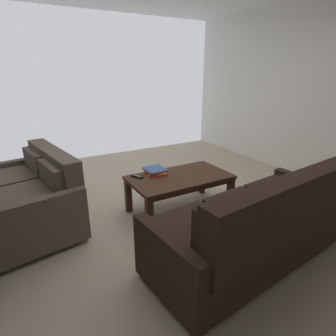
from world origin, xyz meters
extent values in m
cube|color=#B7A88E|center=(0.00, 0.00, 0.00)|extent=(5.10, 5.63, 0.01)
cube|color=white|center=(-2.55, 0.00, 1.33)|extent=(0.12, 5.63, 2.65)
cylinder|color=black|center=(-0.91, 0.69, 0.03)|extent=(0.05, 0.05, 0.06)
cylinder|color=black|center=(0.64, 0.83, 0.03)|extent=(0.05, 0.05, 0.06)
cylinder|color=black|center=(-0.97, 1.34, 0.03)|extent=(0.05, 0.05, 0.06)
cylinder|color=black|center=(0.58, 1.49, 0.03)|extent=(0.05, 0.05, 0.06)
cube|color=black|center=(-0.17, 1.09, 0.25)|extent=(1.79, 0.94, 0.37)
cube|color=black|center=(-0.74, 1.01, 0.48)|extent=(0.60, 0.73, 0.10)
cube|color=black|center=(-0.16, 1.07, 0.48)|extent=(0.60, 0.73, 0.10)
cube|color=black|center=(0.41, 1.12, 0.48)|extent=(0.60, 0.73, 0.10)
cube|color=black|center=(-0.20, 1.41, 0.64)|extent=(1.73, 0.34, 0.52)
cube|color=black|center=(-0.76, 1.25, 0.64)|extent=(0.53, 0.17, 0.38)
cube|color=black|center=(-0.19, 1.30, 0.64)|extent=(0.53, 0.17, 0.38)
cube|color=black|center=(0.38, 1.36, 0.64)|extent=(0.53, 0.17, 0.38)
cube|color=black|center=(-1.07, 1.00, 0.32)|extent=(0.17, 0.78, 0.53)
cube|color=black|center=(0.74, 1.17, 0.32)|extent=(0.17, 0.78, 0.53)
cylinder|color=black|center=(1.81, 0.07, 0.03)|extent=(0.06, 0.06, 0.06)
cylinder|color=black|center=(1.29, -1.10, 0.03)|extent=(0.06, 0.06, 0.06)
cylinder|color=black|center=(1.11, -0.05, 0.03)|extent=(0.06, 0.06, 0.06)
cube|color=brown|center=(1.55, -0.51, 0.25)|extent=(1.03, 1.35, 0.38)
cube|color=brown|center=(1.63, -0.81, 0.49)|extent=(0.82, 0.69, 0.10)
cube|color=brown|center=(1.52, -0.21, 0.49)|extent=(0.82, 0.69, 0.10)
cube|color=brown|center=(1.20, -0.57, 0.61)|extent=(0.39, 1.24, 0.44)
cube|color=brown|center=(1.36, -0.86, 0.61)|extent=(0.21, 0.57, 0.30)
cube|color=brown|center=(1.26, -0.25, 0.61)|extent=(0.21, 0.57, 0.30)
cube|color=brown|center=(1.67, -1.17, 0.32)|extent=(0.84, 0.24, 0.54)
cube|color=brown|center=(1.44, 0.14, 0.32)|extent=(0.84, 0.24, 0.54)
cube|color=#3D2316|center=(-0.11, -0.01, 0.44)|extent=(1.19, 0.67, 0.04)
cube|color=#3D2316|center=(-0.11, -0.01, 0.39)|extent=(1.10, 0.60, 0.05)
cube|color=#3D2316|center=(-0.66, -0.30, 0.21)|extent=(0.07, 0.07, 0.42)
cube|color=#3D2316|center=(0.44, -0.30, 0.21)|extent=(0.07, 0.07, 0.42)
cube|color=#3D2316|center=(-0.66, 0.28, 0.21)|extent=(0.07, 0.07, 0.42)
cube|color=#3D2316|center=(0.44, 0.28, 0.21)|extent=(0.07, 0.07, 0.42)
cube|color=#C63833|center=(0.10, -0.24, 0.47)|extent=(0.28, 0.33, 0.02)
cube|color=#E0CC4C|center=(0.09, -0.24, 0.49)|extent=(0.27, 0.31, 0.02)
cube|color=#385693|center=(0.10, -0.24, 0.51)|extent=(0.23, 0.26, 0.02)
cube|color=black|center=(0.35, -0.22, 0.47)|extent=(0.11, 0.16, 0.02)
cube|color=#59595B|center=(0.35, -0.22, 0.48)|extent=(0.08, 0.11, 0.00)
camera|label=1|loc=(1.53, 2.56, 1.64)|focal=29.35mm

